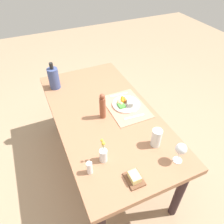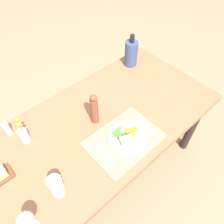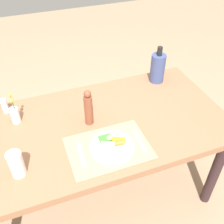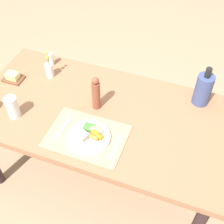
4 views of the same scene
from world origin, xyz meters
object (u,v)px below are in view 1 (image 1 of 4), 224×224
object	(u,v)px
water_tumbler	(156,139)
cooler_bottle	(54,78)
flower_vase	(103,155)
butter_dish	(134,178)
salt_shaker	(90,168)
pepper_mill	(103,106)
fork	(134,117)
wine_glass	(181,149)
dining_table	(105,120)
knife	(119,95)
dinner_plate	(126,104)

from	to	relation	value
water_tumbler	cooler_bottle	xyz separation A→B (m)	(1.02, 0.50, 0.05)
flower_vase	butter_dish	distance (m)	0.25
salt_shaker	pepper_mill	size ratio (longest dim) A/B	0.41
fork	wine_glass	world-z (taller)	wine_glass
dining_table	salt_shaker	bearing A→B (deg)	148.16
knife	water_tumbler	bearing A→B (deg)	-178.48
fork	butter_dish	distance (m)	0.58
cooler_bottle	butter_dish	size ratio (longest dim) A/B	2.05
knife	salt_shaker	size ratio (longest dim) A/B	1.78
butter_dish	pepper_mill	bearing A→B (deg)	-3.90
dining_table	butter_dish	bearing A→B (deg)	173.68
butter_dish	dining_table	bearing A→B (deg)	-6.32
dining_table	water_tumbler	bearing A→B (deg)	-156.37
dinner_plate	flower_vase	world-z (taller)	flower_vase
dinner_plate	wine_glass	xyz separation A→B (m)	(-0.67, -0.06, 0.10)
fork	butter_dish	bearing A→B (deg)	155.85
fork	flower_vase	bearing A→B (deg)	130.82
water_tumbler	knife	bearing A→B (deg)	-1.23
water_tumbler	butter_dish	distance (m)	0.34
dinner_plate	cooler_bottle	bearing A→B (deg)	43.34
fork	water_tumbler	bearing A→B (deg)	-175.32
dinner_plate	knife	distance (m)	0.16
cooler_bottle	salt_shaker	bearing A→B (deg)	179.30
flower_vase	cooler_bottle	xyz separation A→B (m)	(0.99, 0.10, 0.05)
pepper_mill	butter_dish	size ratio (longest dim) A/B	1.80
pepper_mill	water_tumbler	distance (m)	0.49
knife	butter_dish	xyz separation A→B (m)	(-0.84, 0.29, 0.01)
cooler_bottle	pepper_mill	bearing A→B (deg)	-155.76
fork	butter_dish	world-z (taller)	butter_dish
knife	salt_shaker	distance (m)	0.86
dining_table	dinner_plate	world-z (taller)	dinner_plate
fork	salt_shaker	size ratio (longest dim) A/B	1.86
knife	flower_vase	distance (m)	0.75
wine_glass	water_tumbler	distance (m)	0.20
wine_glass	butter_dish	world-z (taller)	wine_glass
flower_vase	pepper_mill	xyz separation A→B (m)	(0.41, -0.16, 0.05)
dinner_plate	water_tumbler	size ratio (longest dim) A/B	1.70
pepper_mill	water_tumbler	size ratio (longest dim) A/B	1.64
salt_shaker	butter_dish	bearing A→B (deg)	-124.94
pepper_mill	water_tumbler	world-z (taller)	pepper_mill
water_tumbler	dinner_plate	bearing A→B (deg)	-0.41
water_tumbler	flower_vase	bearing A→B (deg)	86.47
dinner_plate	flower_vase	xyz separation A→B (m)	(-0.46, 0.40, 0.04)
dinner_plate	pepper_mill	xyz separation A→B (m)	(-0.05, 0.24, 0.09)
knife	salt_shaker	xyz separation A→B (m)	(-0.67, 0.53, 0.04)
dinner_plate	butter_dish	size ratio (longest dim) A/B	1.86
fork	water_tumbler	size ratio (longest dim) A/B	1.26
butter_dish	fork	bearing A→B (deg)	-28.44
wine_glass	butter_dish	size ratio (longest dim) A/B	1.24
wine_glass	pepper_mill	xyz separation A→B (m)	(0.61, 0.30, -0.01)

